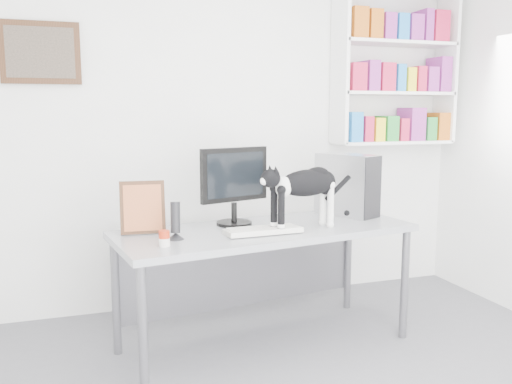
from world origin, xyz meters
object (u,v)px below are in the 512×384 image
(desk, at_px, (265,287))
(speaker, at_px, (175,220))
(leaning_print, at_px, (143,207))
(cat, at_px, (305,198))
(pc_tower, at_px, (347,185))
(monitor, at_px, (234,186))
(bookshelf, at_px, (395,68))
(soup_can, at_px, (164,238))
(keyboard, at_px, (263,230))

(desk, relative_size, speaker, 8.24)
(leaning_print, relative_size, cat, 0.52)
(desk, xyz_separation_m, speaker, (-0.59, -0.12, 0.50))
(pc_tower, xyz_separation_m, cat, (-0.46, -0.33, -0.02))
(monitor, bearing_deg, bookshelf, 5.75)
(bookshelf, height_order, speaker, bookshelf)
(pc_tower, xyz_separation_m, soup_can, (-1.36, -0.48, -0.17))
(desk, distance_m, keyboard, 0.44)
(desk, relative_size, pc_tower, 4.32)
(keyboard, height_order, pc_tower, pc_tower)
(desk, bearing_deg, bookshelf, 20.57)
(monitor, bearing_deg, pc_tower, -11.77)
(desk, xyz_separation_m, monitor, (-0.16, 0.15, 0.64))
(speaker, distance_m, leaning_print, 0.27)
(monitor, xyz_separation_m, leaning_print, (-0.59, -0.06, -0.09))
(keyboard, relative_size, speaker, 2.03)
(monitor, height_order, speaker, monitor)
(pc_tower, bearing_deg, speaker, 170.52)
(leaning_print, xyz_separation_m, soup_can, (0.07, -0.36, -0.12))
(soup_can, bearing_deg, speaker, 58.52)
(desk, relative_size, keyboard, 4.06)
(pc_tower, relative_size, leaning_print, 1.32)
(desk, bearing_deg, speaker, -176.68)
(desk, relative_size, soup_can, 21.14)
(monitor, distance_m, cat, 0.47)
(speaker, relative_size, soup_can, 2.57)
(desk, xyz_separation_m, leaning_print, (-0.75, 0.09, 0.55))
(pc_tower, bearing_deg, cat, -169.13)
(monitor, distance_m, leaning_print, 0.60)
(keyboard, xyz_separation_m, speaker, (-0.52, 0.01, 0.10))
(bookshelf, relative_size, leaning_print, 3.77)
(keyboard, height_order, speaker, speaker)
(cat, bearing_deg, speaker, 165.07)
(monitor, bearing_deg, leaning_print, 170.09)
(keyboard, distance_m, soup_can, 0.63)
(leaning_print, relative_size, soup_can, 3.72)
(monitor, height_order, keyboard, monitor)
(keyboard, xyz_separation_m, leaning_print, (-0.68, 0.23, 0.15))
(pc_tower, bearing_deg, bookshelf, 13.71)
(monitor, bearing_deg, cat, -50.63)
(speaker, relative_size, cat, 0.36)
(leaning_print, bearing_deg, speaker, -48.07)
(desk, height_order, cat, cat)
(leaning_print, bearing_deg, soup_can, -73.59)
(monitor, height_order, cat, monitor)
(speaker, relative_size, leaning_print, 0.69)
(bookshelf, distance_m, speaker, 2.38)
(monitor, xyz_separation_m, keyboard, (0.10, -0.29, -0.24))
(cat, bearing_deg, desk, 137.49)
(bookshelf, distance_m, cat, 1.71)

